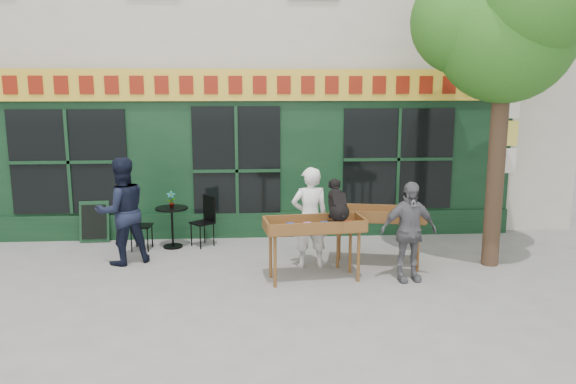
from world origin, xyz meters
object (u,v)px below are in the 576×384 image
at_px(book_cart_right, 378,218).
at_px(man_left, 122,211).
at_px(man_right, 408,232).
at_px(dog, 338,199).
at_px(book_cart_center, 314,229).
at_px(woman, 310,218).
at_px(bistro_table, 172,219).

relative_size(book_cart_right, man_left, 0.88).
height_order(book_cart_right, man_right, man_right).
distance_m(dog, man_right, 1.21).
height_order(book_cart_center, woman, woman).
xyz_separation_m(dog, man_right, (1.09, -0.07, -0.51)).
bearing_deg(book_cart_right, dog, -127.13).
bearing_deg(man_right, man_left, 157.82).
bearing_deg(dog, man_right, -10.13).
height_order(dog, woman, woman).
height_order(book_cart_center, dog, dog).
relative_size(dog, book_cart_right, 0.38).
bearing_deg(woman, man_left, -13.93).
bearing_deg(bistro_table, woman, -28.11).
distance_m(book_cart_center, book_cart_right, 1.31).
relative_size(book_cart_center, man_left, 0.86).
distance_m(book_cart_right, man_right, 0.81).
bearing_deg(book_cart_center, bistro_table, 134.69).
distance_m(dog, man_left, 3.68).
distance_m(bistro_table, man_left, 1.20).
bearing_deg(bistro_table, man_right, -28.06).
relative_size(bistro_table, man_left, 0.42).
relative_size(woman, book_cart_right, 1.06).
height_order(woman, book_cart_right, woman).
relative_size(woman, man_left, 0.93).
relative_size(book_cart_center, dog, 2.60).
height_order(book_cart_center, bistro_table, book_cart_center).
distance_m(woman, man_left, 3.16).
bearing_deg(woman, man_right, 145.38).
distance_m(book_cart_right, bistro_table, 3.83).
relative_size(dog, woman, 0.36).
bearing_deg(woman, book_cart_center, 83.37).
height_order(woman, man_right, woman).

